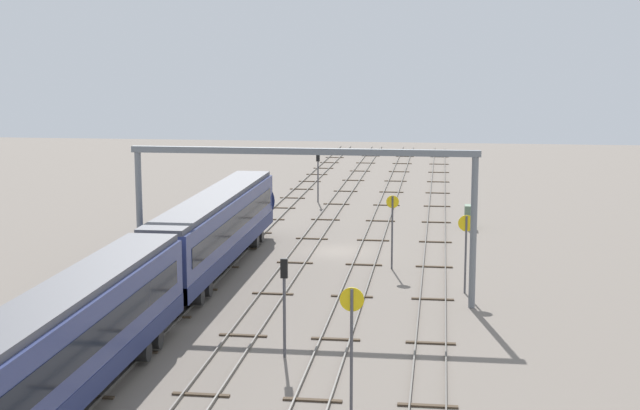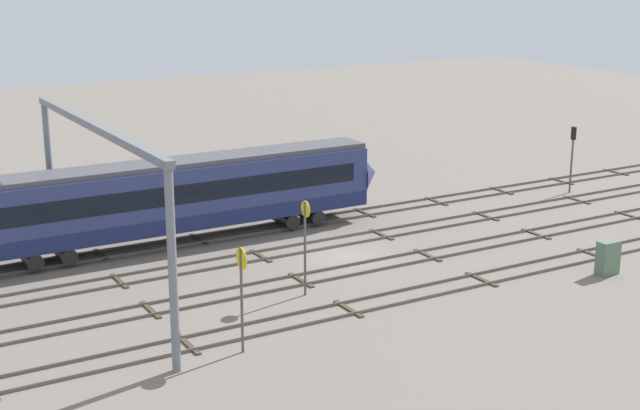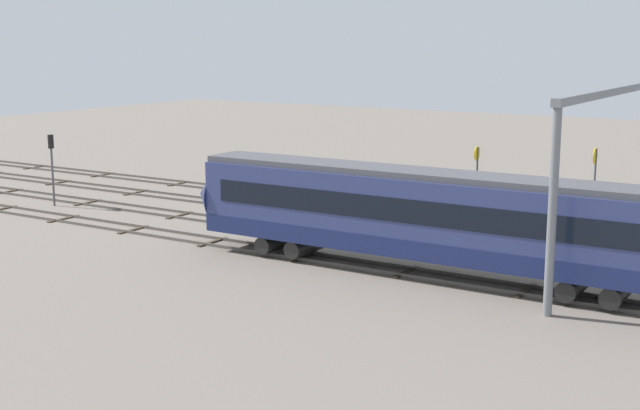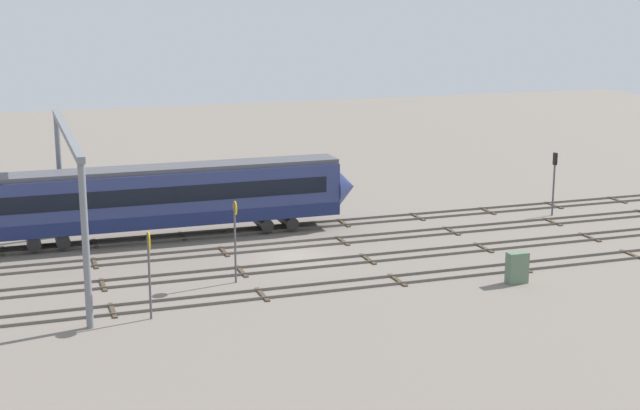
{
  "view_description": "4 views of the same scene",
  "coord_description": "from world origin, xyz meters",
  "px_view_note": "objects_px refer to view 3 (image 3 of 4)",
  "views": [
    {
      "loc": [
        -63.56,
        -7.25,
        13.84
      ],
      "look_at": [
        1.78,
        1.38,
        2.99
      ],
      "focal_mm": 52.17,
      "sensor_mm": 36.0,
      "label": 1
    },
    {
      "loc": [
        -25.31,
        -40.61,
        15.84
      ],
      "look_at": [
        -0.88,
        1.2,
        2.8
      ],
      "focal_mm": 50.7,
      "sensor_mm": 36.0,
      "label": 2
    },
    {
      "loc": [
        -23.29,
        42.58,
        10.86
      ],
      "look_at": [
        0.75,
        4.0,
        2.13
      ],
      "focal_mm": 48.5,
      "sensor_mm": 36.0,
      "label": 3
    },
    {
      "loc": [
        -16.94,
        -54.25,
        16.35
      ],
      "look_at": [
        2.38,
        2.03,
        2.68
      ],
      "focal_mm": 52.44,
      "sensor_mm": 36.0,
      "label": 4
    }
  ],
  "objects_px": {
    "speed_sign_near_foreground": "(595,174)",
    "speed_sign_far_trackside": "(477,176)",
    "signal_light_trackside_departure": "(52,160)",
    "relay_cabinet": "(306,179)",
    "overhead_gantry": "(615,131)"
  },
  "relations": [
    {
      "from": "speed_sign_near_foreground",
      "to": "signal_light_trackside_departure",
      "type": "height_order",
      "value": "signal_light_trackside_departure"
    },
    {
      "from": "signal_light_trackside_departure",
      "to": "relay_cabinet",
      "type": "xyz_separation_m",
      "value": [
        -11.08,
        -13.64,
        -2.19
      ]
    },
    {
      "from": "overhead_gantry",
      "to": "relay_cabinet",
      "type": "xyz_separation_m",
      "value": [
        23.87,
        -9.8,
        -5.67
      ]
    },
    {
      "from": "overhead_gantry",
      "to": "signal_light_trackside_departure",
      "type": "xyz_separation_m",
      "value": [
        34.95,
        3.84,
        -3.48
      ]
    },
    {
      "from": "signal_light_trackside_departure",
      "to": "speed_sign_near_foreground",
      "type": "bearing_deg",
      "value": -157.96
    },
    {
      "from": "relay_cabinet",
      "to": "overhead_gantry",
      "type": "bearing_deg",
      "value": 157.68
    },
    {
      "from": "overhead_gantry",
      "to": "signal_light_trackside_departure",
      "type": "height_order",
      "value": "overhead_gantry"
    },
    {
      "from": "speed_sign_near_foreground",
      "to": "signal_light_trackside_departure",
      "type": "bearing_deg",
      "value": 22.04
    },
    {
      "from": "speed_sign_near_foreground",
      "to": "speed_sign_far_trackside",
      "type": "distance_m",
      "value": 7.19
    },
    {
      "from": "relay_cabinet",
      "to": "speed_sign_near_foreground",
      "type": "bearing_deg",
      "value": 177.97
    },
    {
      "from": "speed_sign_near_foreground",
      "to": "speed_sign_far_trackside",
      "type": "bearing_deg",
      "value": 39.26
    },
    {
      "from": "overhead_gantry",
      "to": "relay_cabinet",
      "type": "distance_m",
      "value": 26.41
    },
    {
      "from": "overhead_gantry",
      "to": "speed_sign_near_foreground",
      "type": "height_order",
      "value": "overhead_gantry"
    },
    {
      "from": "overhead_gantry",
      "to": "speed_sign_near_foreground",
      "type": "relative_size",
      "value": 4.2
    },
    {
      "from": "signal_light_trackside_departure",
      "to": "overhead_gantry",
      "type": "bearing_deg",
      "value": -173.73
    }
  ]
}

